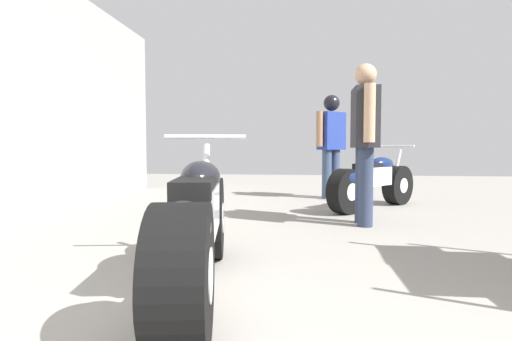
# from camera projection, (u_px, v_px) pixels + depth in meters

# --- Properties ---
(ground_plane) EXTENTS (17.88, 17.88, 0.00)m
(ground_plane) POSITION_uv_depth(u_px,v_px,m) (276.00, 232.00, 4.11)
(ground_plane) COLOR gray
(motorcycle_maroon_cruiser) EXTENTS (0.69, 2.07, 0.96)m
(motorcycle_maroon_cruiser) POSITION_uv_depth(u_px,v_px,m) (197.00, 227.00, 2.39)
(motorcycle_maroon_cruiser) COLOR black
(motorcycle_maroon_cruiser) RESTS_ON ground_plane
(motorcycle_black_naked) EXTENTS (1.43, 1.58, 0.91)m
(motorcycle_black_naked) POSITION_uv_depth(u_px,v_px,m) (372.00, 182.00, 5.67)
(motorcycle_black_naked) COLOR black
(motorcycle_black_naked) RESTS_ON ground_plane
(mechanic_in_blue) EXTENTS (0.26, 0.71, 1.79)m
(mechanic_in_blue) POSITION_uv_depth(u_px,v_px,m) (365.00, 134.00, 4.48)
(mechanic_in_blue) COLOR #2D3851
(mechanic_in_blue) RESTS_ON ground_plane
(mechanic_with_helmet) EXTENTS (0.58, 0.55, 1.76)m
(mechanic_with_helmet) POSITION_uv_depth(u_px,v_px,m) (331.00, 137.00, 6.88)
(mechanic_with_helmet) COLOR #384766
(mechanic_with_helmet) RESTS_ON ground_plane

